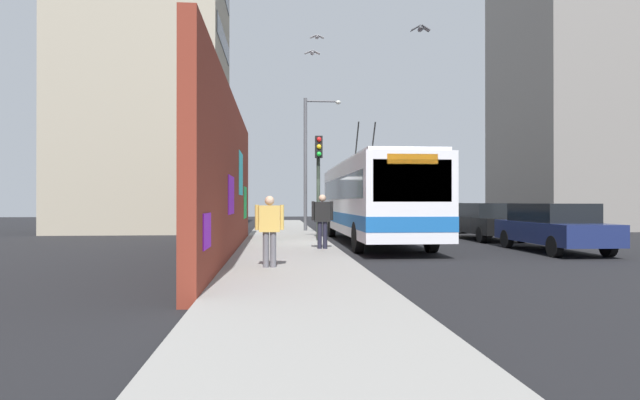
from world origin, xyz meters
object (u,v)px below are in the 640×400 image
(parked_car_black, at_px, (485,220))
(parked_car_white, at_px, (412,214))
(traffic_light, at_px, (319,170))
(parked_car_champagne, at_px, (440,216))
(pedestrian_near_wall, at_px, (270,226))
(street_lamp, at_px, (310,154))
(parked_car_navy, at_px, (553,226))
(city_bus, at_px, (372,198))
(pedestrian_at_curb, at_px, (322,217))

(parked_car_black, height_order, parked_car_white, same)
(traffic_light, bearing_deg, parked_car_champagne, -42.27)
(parked_car_champagne, height_order, pedestrian_near_wall, pedestrian_near_wall)
(parked_car_white, bearing_deg, pedestrian_near_wall, 157.66)
(street_lamp, bearing_deg, parked_car_white, -46.28)
(street_lamp, bearing_deg, parked_car_champagne, -82.38)
(parked_car_navy, distance_m, traffic_light, 8.49)
(city_bus, xyz_separation_m, street_lamp, (6.80, 2.03, 2.32))
(parked_car_navy, height_order, parked_car_white, same)
(pedestrian_at_curb, bearing_deg, city_bus, -30.81)
(traffic_light, relative_size, street_lamp, 0.59)
(parked_car_black, distance_m, parked_car_champagne, 6.29)
(city_bus, relative_size, parked_car_black, 2.55)
(pedestrian_at_curb, bearing_deg, pedestrian_near_wall, 160.75)
(parked_car_white, relative_size, pedestrian_near_wall, 2.65)
(parked_car_navy, distance_m, street_lamp, 13.44)
(city_bus, distance_m, parked_car_black, 5.49)
(pedestrian_near_wall, bearing_deg, city_bus, -24.80)
(parked_car_navy, bearing_deg, parked_car_black, 0.00)
(parked_car_champagne, height_order, pedestrian_at_curb, pedestrian_at_curb)
(traffic_light, bearing_deg, street_lamp, -0.93)
(city_bus, distance_m, pedestrian_at_curb, 4.57)
(parked_car_navy, relative_size, parked_car_champagne, 1.08)
(parked_car_champagne, xyz_separation_m, street_lamp, (-0.97, 7.23, 3.27))
(city_bus, bearing_deg, pedestrian_at_curb, 149.19)
(parked_car_champagne, xyz_separation_m, pedestrian_at_curb, (-11.66, 7.52, 0.33))
(pedestrian_at_curb, distance_m, street_lamp, 11.09)
(parked_car_navy, xyz_separation_m, parked_car_champagne, (11.81, -0.00, -0.00))
(city_bus, bearing_deg, traffic_light, 98.49)
(city_bus, xyz_separation_m, parked_car_white, (13.72, -5.20, -0.95))
(parked_car_white, relative_size, pedestrian_at_curb, 2.50)
(parked_car_black, height_order, pedestrian_at_curb, pedestrian_at_curb)
(pedestrian_at_curb, height_order, traffic_light, traffic_light)
(traffic_light, height_order, street_lamp, street_lamp)
(street_lamp, bearing_deg, parked_car_black, -126.36)
(parked_car_white, bearing_deg, pedestrian_at_curb, 156.87)
(street_lamp, bearing_deg, city_bus, -163.33)
(parked_car_champagne, bearing_deg, parked_car_navy, 180.00)
(pedestrian_at_curb, height_order, pedestrian_near_wall, pedestrian_at_curb)
(pedestrian_near_wall, bearing_deg, parked_car_black, -42.44)
(city_bus, distance_m, street_lamp, 7.46)
(parked_car_navy, xyz_separation_m, parked_car_black, (5.51, 0.00, -0.00))
(city_bus, relative_size, parked_car_white, 2.87)
(parked_car_navy, distance_m, pedestrian_at_curb, 7.53)
(parked_car_white, relative_size, street_lamp, 0.62)
(pedestrian_at_curb, bearing_deg, parked_car_navy, -91.15)
(parked_car_champagne, height_order, parked_car_white, same)
(parked_car_navy, xyz_separation_m, parked_car_white, (17.76, -0.00, -0.00))
(pedestrian_near_wall, bearing_deg, traffic_light, -12.30)
(pedestrian_near_wall, relative_size, street_lamp, 0.24)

